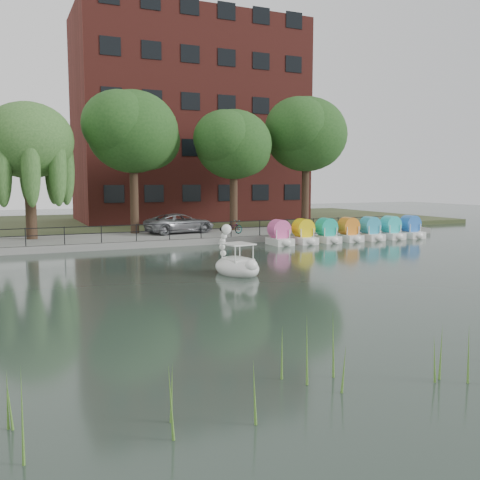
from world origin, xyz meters
TOP-DOWN VIEW (x-y plane):
  - ground_plane at (0.00, 0.00)m, footprint 120.00×120.00m
  - promenade at (0.00, 16.00)m, footprint 40.00×6.00m
  - kerb at (0.00, 13.05)m, footprint 40.00×0.25m
  - land_strip at (0.00, 30.00)m, footprint 60.00×22.00m
  - railing at (0.00, 13.25)m, footprint 32.00×0.05m
  - apartment_building at (7.00, 29.97)m, footprint 20.00×10.07m
  - willow_mid at (-7.50, 17.00)m, footprint 5.32×5.32m
  - broadleaf_center at (-1.00, 18.00)m, footprint 6.00×6.00m
  - broadleaf_right at (6.00, 17.50)m, footprint 5.40×5.40m
  - broadleaf_far at (12.50, 18.50)m, footprint 6.30×6.30m
  - minivan at (1.80, 16.84)m, footprint 3.43×5.78m
  - bicycle at (4.68, 14.74)m, footprint 1.05×1.82m
  - swan_boat at (-0.15, 2.93)m, footprint 1.94×2.66m
  - pedal_boat_row at (11.43, 11.19)m, footprint 11.35×1.70m

SIDE VIEW (x-z plane):
  - ground_plane at x=0.00m, z-range 0.00..0.00m
  - land_strip at x=0.00m, z-range 0.00..0.36m
  - promenade at x=0.00m, z-range 0.00..0.40m
  - kerb at x=0.00m, z-range 0.00..0.40m
  - swan_boat at x=-0.15m, z-range -0.58..1.48m
  - pedal_boat_row at x=11.43m, z-range -0.09..1.31m
  - bicycle at x=4.68m, z-range 0.40..1.40m
  - railing at x=0.00m, z-range 0.65..1.65m
  - minivan at x=1.80m, z-range 0.40..1.91m
  - willow_mid at x=-7.50m, z-range 2.17..10.32m
  - broadleaf_right at x=6.00m, z-range 2.22..10.55m
  - broadleaf_center at x=-1.00m, z-range 2.44..11.69m
  - broadleaf_far at x=12.50m, z-range 2.54..12.25m
  - apartment_building at x=7.00m, z-range 0.36..18.36m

